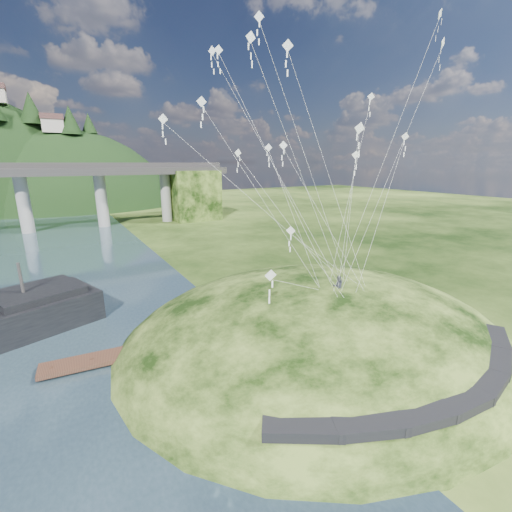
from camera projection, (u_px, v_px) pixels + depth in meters
ground at (251, 373)px, 25.34m from camera, size 320.00×320.00×0.00m
grass_hill at (316, 349)px, 31.31m from camera, size 36.00×32.00×13.00m
footpath at (440, 388)px, 20.34m from camera, size 22.29×5.84×0.83m
wooden_dock at (129, 352)px, 27.28m from camera, size 12.77×3.12×0.90m
kite_flyers at (339, 276)px, 28.59m from camera, size 1.08×1.04×1.81m
kite_swarm at (289, 124)px, 28.27m from camera, size 19.97×14.63×19.83m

